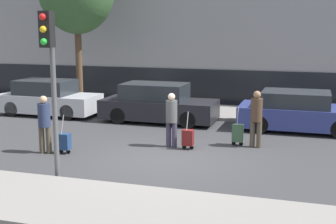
% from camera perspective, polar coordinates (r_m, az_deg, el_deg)
% --- Properties ---
extents(ground_plane, '(80.00, 80.00, 0.00)m').
position_cam_1_polar(ground_plane, '(12.71, -0.25, -5.75)').
color(ground_plane, '#38383A').
extents(sidewalk_near, '(28.00, 2.50, 0.12)m').
position_cam_1_polar(sidewalk_near, '(9.37, -7.31, -11.47)').
color(sidewalk_near, gray).
rests_on(sidewalk_near, ground_plane).
extents(sidewalk_far, '(28.00, 3.00, 0.12)m').
position_cam_1_polar(sidewalk_far, '(19.31, 6.02, -0.01)').
color(sidewalk_far, gray).
rests_on(sidewalk_far, ground_plane).
extents(parked_car_0, '(3.99, 1.73, 1.41)m').
position_cam_1_polar(parked_car_0, '(19.47, -14.36, 1.59)').
color(parked_car_0, '#B7BABF').
rests_on(parked_car_0, ground_plane).
extents(parked_car_1, '(4.27, 1.74, 1.45)m').
position_cam_1_polar(parked_car_1, '(17.45, -1.25, 0.97)').
color(parked_car_1, black).
rests_on(parked_car_1, ground_plane).
extents(parked_car_2, '(4.09, 1.89, 1.35)m').
position_cam_1_polar(parked_car_2, '(16.61, 15.66, -0.02)').
color(parked_car_2, navy).
rests_on(parked_car_2, ground_plane).
extents(pedestrian_left, '(0.34, 0.34, 1.64)m').
position_cam_1_polar(pedestrian_left, '(13.52, -14.85, -1.06)').
color(pedestrian_left, '#4C4233').
rests_on(pedestrian_left, ground_plane).
extents(trolley_left, '(0.34, 0.29, 1.11)m').
position_cam_1_polar(trolley_left, '(13.47, -12.52, -3.54)').
color(trolley_left, navy).
rests_on(trolley_left, ground_plane).
extents(pedestrian_center, '(0.35, 0.34, 1.62)m').
position_cam_1_polar(pedestrian_center, '(13.75, 0.43, -0.59)').
color(pedestrian_center, '#383347').
rests_on(pedestrian_center, ground_plane).
extents(trolley_center, '(0.34, 0.29, 1.12)m').
position_cam_1_polar(trolley_center, '(13.61, 2.44, -3.14)').
color(trolley_center, maroon).
rests_on(trolley_center, ground_plane).
extents(pedestrian_right, '(0.35, 0.34, 1.69)m').
position_cam_1_polar(pedestrian_right, '(13.94, 10.73, -0.42)').
color(pedestrian_right, '#4C4233').
rests_on(pedestrian_right, ground_plane).
extents(trolley_right, '(0.34, 0.29, 1.18)m').
position_cam_1_polar(trolley_right, '(14.20, 8.49, -2.56)').
color(trolley_right, '#335138').
rests_on(trolley_right, ground_plane).
extents(traffic_light, '(0.28, 0.47, 3.87)m').
position_cam_1_polar(traffic_light, '(10.90, -14.19, 5.99)').
color(traffic_light, '#515154').
rests_on(traffic_light, ground_plane).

